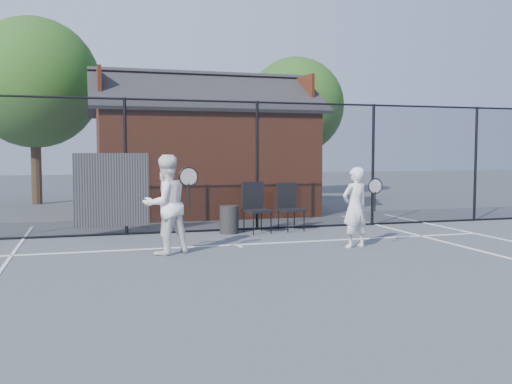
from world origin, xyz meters
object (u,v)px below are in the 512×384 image
object	(u,v)px
clubhouse	(203,159)
chair_right	(291,208)
player_front	(355,207)
chair_left	(257,208)
player_back	(166,204)
waste_bin	(229,220)

from	to	relation	value
clubhouse	chair_right	bearing A→B (deg)	-74.71
player_front	chair_left	distance (m)	2.66
chair_left	chair_right	size ratio (longest dim) A/B	1.04
clubhouse	player_back	size ratio (longest dim) A/B	3.66
player_front	chair_left	bearing A→B (deg)	117.99
player_front	waste_bin	xyz separation A→B (m)	(-1.86, 2.50, -0.46)
chair_left	chair_right	world-z (taller)	chair_left
waste_bin	clubhouse	bearing A→B (deg)	86.42
player_front	player_back	xyz separation A→B (m)	(-3.56, 0.32, 0.12)
player_front	waste_bin	distance (m)	3.15
clubhouse	player_back	bearing A→B (deg)	-106.71
player_back	chair_left	distance (m)	3.09
waste_bin	player_back	bearing A→B (deg)	-127.97
player_back	chair_right	world-z (taller)	player_back
player_front	chair_left	world-z (taller)	player_front
player_front	chair_left	size ratio (longest dim) A/B	1.37
player_front	waste_bin	bearing A→B (deg)	126.68
clubhouse	player_front	distance (m)	7.13
waste_bin	player_front	bearing A→B (deg)	-53.32
chair_left	waste_bin	bearing A→B (deg)	153.86
player_back	chair_right	xyz separation A→B (m)	(3.18, 2.18, -0.35)
chair_right	waste_bin	size ratio (longest dim) A/B	1.74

